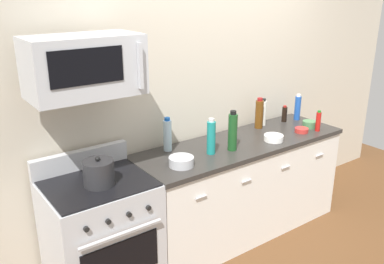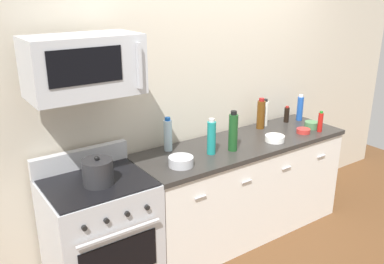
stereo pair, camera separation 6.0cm
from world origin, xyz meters
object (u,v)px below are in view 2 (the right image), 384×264
range_oven (101,235)px  bottle_vinegar_white (265,113)px  bottle_hot_sauce_red (320,122)px  bowl_white_ceramic (275,138)px  bottle_soy_sauce_dark (287,114)px  bottle_soda_blue (300,108)px  bottle_water_clear (168,135)px  bottle_sparkling_teal (211,137)px  microwave (84,66)px  bowl_red_small (303,131)px  bowl_green_glaze (311,125)px  bottle_wine_green (233,132)px  stockpot (98,172)px  bowl_steel_prep (181,161)px  bottle_wine_amber (261,114)px

range_oven → bottle_vinegar_white: 1.99m
bottle_hot_sauce_red → bowl_white_ceramic: size_ratio=1.17×
bottle_soy_sauce_dark → bottle_soda_blue: bearing=-11.6°
bottle_water_clear → bottle_sparkling_teal: bearing=-46.9°
bowl_white_ceramic → microwave: bearing=173.2°
bowl_red_small → bowl_white_ceramic: 0.39m
bottle_hot_sauce_red → bowl_green_glaze: (0.01, 0.11, -0.06)m
bottle_sparkling_teal → bowl_white_ceramic: (0.65, -0.09, -0.12)m
bowl_white_ceramic → bottle_sparkling_teal: bearing=171.8°
bottle_sparkling_teal → bowl_white_ceramic: 0.67m
bottle_soda_blue → bottle_sparkling_teal: (-1.31, -0.21, 0.02)m
bowl_white_ceramic → bottle_wine_green: bearing=173.5°
bottle_water_clear → bottle_wine_green: (0.45, -0.31, 0.03)m
bottle_vinegar_white → stockpot: (-1.89, -0.28, -0.04)m
bottle_hot_sauce_red → bottle_soda_blue: bottle_soda_blue is taller
range_oven → bottle_water_clear: bearing=16.0°
microwave → bowl_steel_prep: microwave is taller
microwave → stockpot: size_ratio=3.42×
range_oven → bottle_wine_amber: 1.90m
microwave → bottle_hot_sauce_red: size_ratio=3.66×
bottle_hot_sauce_red → bowl_white_ceramic: (-0.54, 0.06, -0.07)m
bottle_wine_amber → bowl_red_small: bottle_wine_amber is taller
bottle_soy_sauce_dark → bowl_red_small: (-0.12, -0.33, -0.06)m
bowl_green_glaze → bowl_steel_prep: 1.55m
bowl_red_small → bowl_green_glaze: bowl_green_glaze is taller
microwave → bottle_hot_sauce_red: microwave is taller
bottle_wine_amber → bowl_steel_prep: bottle_wine_amber is taller
bowl_white_ceramic → stockpot: stockpot is taller
range_oven → bowl_red_small: 2.09m
microwave → bottle_wine_green: (1.19, -0.15, -0.66)m
bottle_sparkling_teal → bowl_red_small: bearing=-5.0°
bottle_wine_amber → bottle_wine_green: bottle_wine_green is taller
bottle_soy_sauce_dark → stockpot: 2.16m
microwave → bottle_hot_sauce_red: 2.32m
bottle_soda_blue → bottle_wine_amber: bearing=175.5°
bottle_vinegar_white → stockpot: bottle_vinegar_white is taller
bottle_vinegar_white → microwave: bearing=-174.4°
bottle_water_clear → bottle_soy_sauce_dark: bearing=-1.4°
bottle_vinegar_white → bowl_white_ceramic: (-0.24, -0.38, -0.10)m
range_oven → bottle_sparkling_teal: 1.16m
range_oven → bottle_water_clear: bottle_water_clear is taller
bottle_sparkling_teal → stockpot: (-1.00, 0.01, -0.05)m
bottle_hot_sauce_red → bottle_wine_amber: 0.57m
stockpot → range_oven: bearing=90.0°
bottle_water_clear → bowl_white_ceramic: bearing=-22.0°
bottle_wine_green → stockpot: (-1.19, 0.05, -0.07)m
bowl_green_glaze → bowl_white_ceramic: (-0.56, -0.05, -0.01)m
range_oven → bowl_white_ceramic: 1.72m
range_oven → bottle_soda_blue: 2.38m
range_oven → bottle_soda_blue: (2.31, 0.15, 0.58)m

